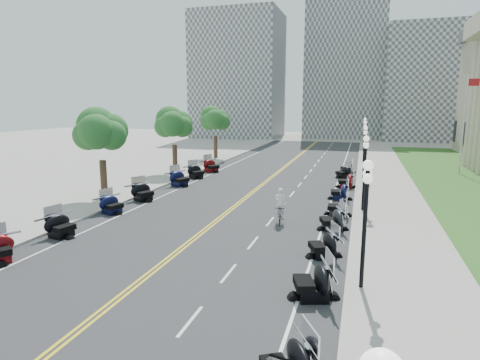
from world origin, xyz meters
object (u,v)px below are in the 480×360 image
(bicycle, at_px, (280,214))
(cyclist_rider, at_px, (280,191))
(flagpole, at_px, (464,125))
(motorcycle_n_3, at_px, (313,280))

(bicycle, distance_m, cyclist_rider, 1.45)
(flagpole, distance_m, bicycle, 26.60)
(bicycle, bearing_deg, flagpole, 46.39)
(flagpole, xyz_separation_m, cyclist_rider, (-14.18, -22.07, -3.01))
(flagpole, bearing_deg, bicycle, -122.72)
(cyclist_rider, bearing_deg, motorcycle_n_3, 108.54)
(cyclist_rider, bearing_deg, bicycle, 90.00)
(flagpole, distance_m, motorcycle_n_3, 33.39)
(flagpole, height_order, bicycle, flagpole)
(motorcycle_n_3, xyz_separation_m, bicycle, (-3.06, 9.12, -0.19))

